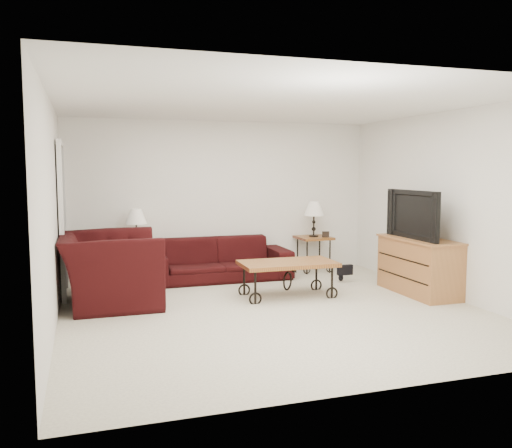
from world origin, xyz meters
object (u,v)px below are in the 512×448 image
at_px(side_table_left, 137,264).
at_px(side_table_right, 313,254).
at_px(lamp_right, 314,219).
at_px(television, 419,214).
at_px(sofa, 219,259).
at_px(coffee_table, 288,279).
at_px(backpack, 341,266).
at_px(lamp_left, 136,227).
at_px(armchair, 110,269).
at_px(tv_stand, 419,266).

bearing_deg(side_table_left, side_table_right, 0.00).
bearing_deg(lamp_right, television, -70.14).
height_order(sofa, side_table_left, sofa).
bearing_deg(sofa, television, -36.50).
relative_size(coffee_table, backpack, 2.65).
distance_m(sofa, backpack, 1.90).
height_order(lamp_left, armchair, lamp_left).
relative_size(side_table_right, coffee_table, 0.46).
bearing_deg(sofa, tv_stand, -36.27).
distance_m(tv_stand, backpack, 1.27).
bearing_deg(coffee_table, lamp_left, 140.02).
distance_m(side_table_left, lamp_right, 2.99).
bearing_deg(tv_stand, side_table_left, 151.88).
height_order(lamp_right, coffee_table, lamp_right).
bearing_deg(armchair, lamp_left, -19.96).
bearing_deg(lamp_left, tv_stand, -28.12).
distance_m(sofa, lamp_left, 1.36).
bearing_deg(armchair, lamp_right, -69.79).
relative_size(side_table_right, armchair, 0.42).
height_order(lamp_left, television, television).
bearing_deg(lamp_right, side_table_right, 0.00).
relative_size(lamp_left, armchair, 0.40).
xyz_separation_m(sofa, tv_stand, (2.42, -1.77, 0.06)).
distance_m(side_table_right, armchair, 3.60).
height_order(side_table_right, television, television).
xyz_separation_m(television, backpack, (-0.63, 1.09, -0.87)).
relative_size(sofa, backpack, 4.60).
bearing_deg(coffee_table, sofa, 114.17).
relative_size(sofa, tv_stand, 1.72).
distance_m(tv_stand, television, 0.72).
height_order(tv_stand, backpack, tv_stand).
bearing_deg(television, sofa, -126.50).
bearing_deg(lamp_left, side_table_left, 0.00).
height_order(lamp_right, tv_stand, lamp_right).
bearing_deg(coffee_table, tv_stand, -12.44).
xyz_separation_m(side_table_left, lamp_right, (2.93, 0.00, 0.61)).
bearing_deg(tv_stand, sofa, 143.73).
distance_m(lamp_right, coffee_table, 2.00).
xyz_separation_m(sofa, side_table_left, (-1.24, 0.18, -0.04)).
xyz_separation_m(armchair, backpack, (3.46, 0.38, -0.21)).
xyz_separation_m(lamp_left, backpack, (3.01, -0.87, -0.60)).
xyz_separation_m(armchair, tv_stand, (4.11, -0.71, -0.07)).
bearing_deg(tv_stand, backpack, 120.72).
bearing_deg(backpack, coffee_table, -136.87).
distance_m(coffee_table, backpack, 1.34).
bearing_deg(side_table_left, backpack, -16.07).
relative_size(side_table_right, television, 0.51).
bearing_deg(side_table_left, television, -28.25).
height_order(side_table_left, armchair, armchair).
relative_size(coffee_table, tv_stand, 0.99).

